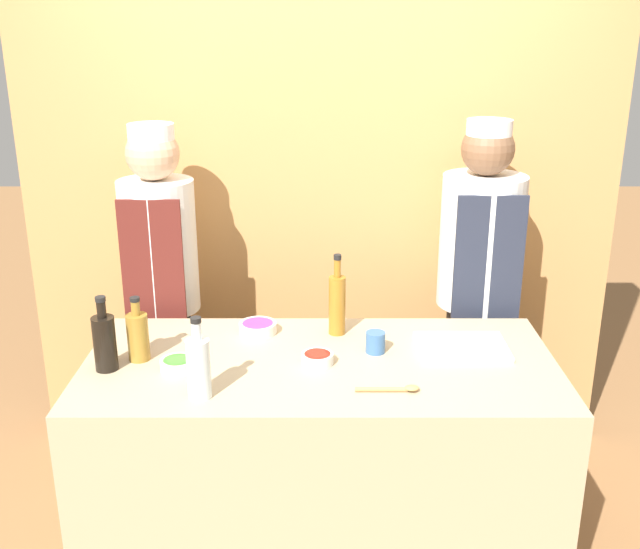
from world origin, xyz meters
The scene contains 14 objects.
cabinet_wall centered at (0.00, 1.06, 1.20)m, with size 2.81×0.18×2.40m.
counter centered at (0.00, 0.00, 0.45)m, with size 1.73×0.81×0.90m.
sauce_bowl_green centered at (-0.51, -0.07, 0.92)m, with size 0.12×0.12×0.04m.
sauce_bowl_purple centered at (-0.25, 0.26, 0.92)m, with size 0.15×0.15×0.04m.
sauce_bowl_red centered at (-0.01, -0.02, 0.92)m, with size 0.12×0.12×0.04m.
cutting_board centered at (0.54, 0.10, 0.91)m, with size 0.34×0.25×0.02m.
bottle_vinegar centered at (-0.66, 0.02, 0.99)m, with size 0.08×0.08×0.24m.
bottle_amber centered at (0.07, 0.25, 1.03)m, with size 0.07×0.07×0.33m.
bottle_soy centered at (-0.76, -0.06, 1.01)m, with size 0.08×0.08×0.28m.
bottle_clear centered at (-0.40, -0.27, 1.01)m, with size 0.08×0.08×0.29m.
cup_blue centered at (0.21, 0.08, 0.94)m, with size 0.07×0.07×0.08m.
wooden_spoon centered at (0.25, -0.23, 0.91)m, with size 0.22×0.04×0.02m.
chef_left centered at (-0.71, 0.65, 0.92)m, with size 0.33×0.33×1.67m.
chef_right centered at (0.71, 0.65, 0.92)m, with size 0.36×0.36×1.69m.
Camera 1 is at (-0.00, -2.48, 2.10)m, focal length 42.00 mm.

